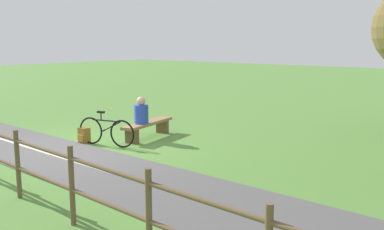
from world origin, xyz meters
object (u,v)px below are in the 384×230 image
bench (148,126)px  person_seated (141,112)px  bicycle (106,131)px  backpack (84,135)px

bench → person_seated: person_seated is taller
bicycle → bench: bearing=69.0°
person_seated → backpack: person_seated is taller
bench → backpack: bench is taller
bicycle → backpack: bicycle is taller
bench → backpack: 1.74m
bicycle → backpack: bearing=178.6°
bench → backpack: bearing=-40.5°
person_seated → bicycle: 1.14m
bicycle → backpack: size_ratio=3.96×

